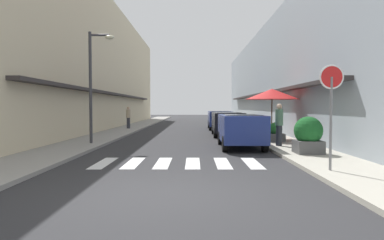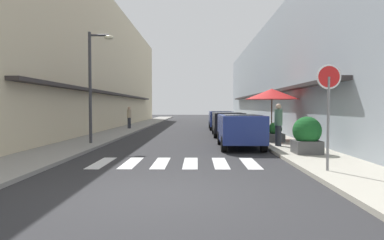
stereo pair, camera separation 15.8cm
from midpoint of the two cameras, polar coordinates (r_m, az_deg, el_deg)
The scene contains 16 objects.
ground_plane at distance 25.72m, azimuth -0.93°, elevation -1.79°, with size 103.57×103.57×0.00m, color #2B2B2D.
sidewalk_left at distance 26.27m, azimuth -11.42°, elevation -1.62°, with size 2.35×65.91×0.12m, color gray.
sidewalk_right at distance 26.05m, azimuth 9.64°, elevation -1.64°, with size 2.35×65.91×0.12m, color #ADA899.
building_row_left at distance 28.68m, azimuth -18.21°, elevation 8.83°, with size 5.50×44.37×10.31m.
building_row_right at distance 28.22m, azimuth 16.68°, elevation 6.81°, with size 5.50×44.37×8.20m.
crosswalk at distance 10.81m, azimuth -2.83°, elevation -7.32°, with size 5.20×2.20×0.01m.
parked_car_near at distance 14.80m, azimuth 8.00°, elevation -1.20°, with size 1.83×3.98×1.47m.
parked_car_mid at distance 20.84m, azimuth 5.79°, elevation -0.20°, with size 1.85×4.40×1.47m.
parked_car_far at distance 27.02m, azimuth 4.56°, elevation 0.36°, with size 1.85×4.39×1.47m.
round_street_sign at distance 9.55m, azimuth 22.16°, elevation 4.83°, with size 0.65×0.07×2.79m.
street_lamp at distance 16.28m, azimuth -16.50°, elevation 7.34°, with size 1.19×0.28×5.14m.
cafe_umbrella at distance 17.99m, azimuth 13.19°, elevation 4.28°, with size 2.77×2.77×2.63m.
planter_corner at distance 12.84m, azimuth 18.81°, elevation -2.43°, with size 1.02×1.02×1.34m.
planter_midblock at distance 16.77m, azimuth 13.75°, elevation -2.15°, with size 0.79×0.79×0.94m.
pedestrian_walking_near at distance 14.94m, azimuth 14.29°, elevation -0.58°, with size 0.34×0.34×1.82m.
pedestrian_walking_far at distance 26.75m, azimuth -10.93°, elevation 0.53°, with size 0.34×0.34×1.72m.
Camera 1 is at (0.53, -6.82, 1.80)m, focal length 31.39 mm.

